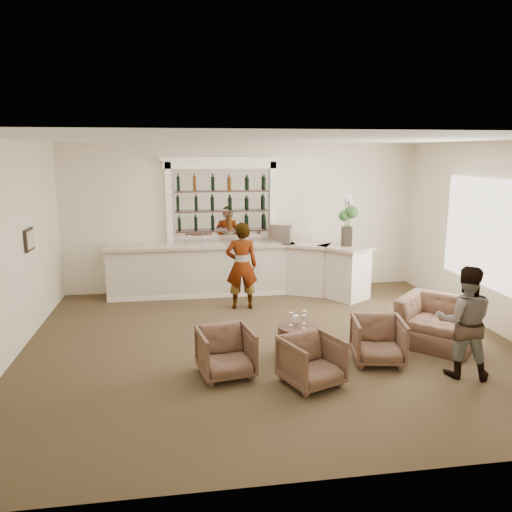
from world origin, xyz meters
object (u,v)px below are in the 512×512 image
at_px(armchair_center, 312,361).
at_px(armchair_right, 378,340).
at_px(sommelier, 242,266).
at_px(armchair_left, 226,352).
at_px(armchair_far, 439,322).
at_px(bar_counter, 239,269).
at_px(cocktail_table, 299,341).
at_px(flower_vase, 347,217).
at_px(espresso_machine, 281,233).
at_px(guest, 464,322).

distance_m(armchair_center, armchair_right, 1.31).
xyz_separation_m(sommelier, armchair_left, (-0.61, -3.06, -0.54)).
bearing_deg(armchair_center, armchair_far, 2.25).
relative_size(bar_counter, armchair_center, 7.73).
distance_m(cocktail_table, sommelier, 2.71).
distance_m(bar_counter, armchair_left, 4.11).
bearing_deg(flower_vase, armchair_far, -77.87).
distance_m(bar_counter, flower_vase, 2.60).
height_order(armchair_far, flower_vase, flower_vase).
height_order(armchair_left, armchair_far, armchair_far).
height_order(cocktail_table, armchair_left, armchair_left).
xyz_separation_m(armchair_left, espresso_machine, (1.61, 4.09, 1.01)).
bearing_deg(cocktail_table, espresso_machine, 83.11).
distance_m(sommelier, armchair_left, 3.17).
xyz_separation_m(sommelier, flower_vase, (2.31, 0.43, 0.88)).
xyz_separation_m(bar_counter, armchair_far, (2.86, -3.44, -0.19)).
xyz_separation_m(armchair_center, espresso_machine, (0.49, 4.54, 1.01)).
height_order(guest, armchair_right, guest).
height_order(armchair_center, armchair_far, armchair_far).
xyz_separation_m(bar_counter, armchair_center, (0.45, -4.50, -0.24)).
bearing_deg(guest, flower_vase, -64.11).
distance_m(armchair_left, armchair_far, 3.60).
bearing_deg(bar_counter, guest, -60.13).
bearing_deg(flower_vase, espresso_machine, 155.61).
xyz_separation_m(armchair_far, espresso_machine, (-1.93, 3.48, 0.96)).
distance_m(cocktail_table, armchair_center, 0.95).
bearing_deg(armchair_center, flower_vase, 44.01).
bearing_deg(armchair_left, flower_vase, 40.02).
height_order(cocktail_table, flower_vase, flower_vase).
height_order(armchair_left, armchair_right, armchair_left).
bearing_deg(guest, sommelier, -32.37).
relative_size(bar_counter, armchair_left, 7.56).
distance_m(sommelier, flower_vase, 2.51).
distance_m(guest, armchair_center, 2.21).
bearing_deg(flower_vase, cocktail_table, -120.21).
xyz_separation_m(armchair_right, espresso_machine, (-0.69, 3.98, 1.01)).
height_order(espresso_machine, flower_vase, flower_vase).
bearing_deg(armchair_left, sommelier, 68.72).
bearing_deg(armchair_center, sommelier, 76.86).
bearing_deg(flower_vase, sommelier, -169.53).
bearing_deg(flower_vase, guest, -84.75).
distance_m(cocktail_table, guest, 2.40).
bearing_deg(bar_counter, armchair_far, -50.23).
relative_size(armchair_far, flower_vase, 1.09).
distance_m(armchair_left, flower_vase, 4.77).
height_order(sommelier, flower_vase, flower_vase).
distance_m(bar_counter, armchair_right, 4.26).
relative_size(sommelier, armchair_right, 2.33).
distance_m(armchair_center, flower_vase, 4.56).
height_order(guest, flower_vase, flower_vase).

